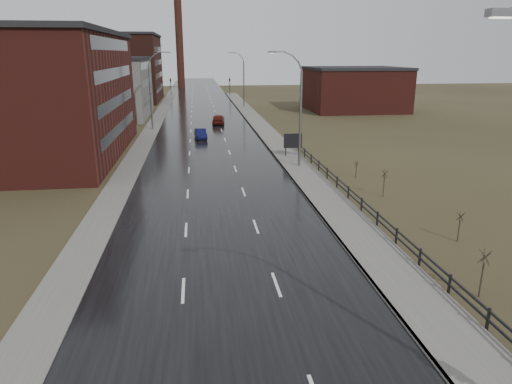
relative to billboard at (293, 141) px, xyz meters
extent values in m
cube|color=black|center=(-9.10, 19.30, -1.74)|extent=(14.00, 300.00, 0.06)
cube|color=#595651|center=(-0.50, -5.70, -1.68)|extent=(3.20, 180.00, 0.18)
cube|color=slate|center=(-2.02, -5.70, -1.68)|extent=(0.16, 180.00, 0.18)
cube|color=#595651|center=(-17.30, 19.30, -1.71)|extent=(2.40, 260.00, 0.12)
cube|color=#471914|center=(-30.10, 4.30, 4.73)|extent=(22.00, 28.00, 13.00)
cube|color=black|center=(-30.10, 4.30, 11.48)|extent=(22.44, 28.56, 0.50)
cube|color=black|center=(-19.12, 4.30, 1.23)|extent=(0.06, 22.40, 1.20)
cube|color=black|center=(-19.12, 4.30, 4.23)|extent=(0.06, 22.40, 1.20)
cube|color=black|center=(-19.12, 4.30, 7.23)|extent=(0.06, 22.40, 1.20)
cube|color=black|center=(-19.12, 4.30, 10.23)|extent=(0.06, 22.40, 1.20)
cube|color=slate|center=(-27.10, 37.30, 3.23)|extent=(16.00, 20.00, 10.00)
cube|color=black|center=(-27.10, 37.30, 8.48)|extent=(16.32, 20.40, 0.50)
cube|color=black|center=(-19.12, 37.30, 1.23)|extent=(0.06, 16.00, 1.20)
cube|color=black|center=(-19.12, 37.30, 4.23)|extent=(0.06, 16.00, 1.20)
cube|color=black|center=(-19.12, 37.30, 7.23)|extent=(0.06, 16.00, 1.20)
cube|color=#331611|center=(-32.10, 67.30, 5.73)|extent=(26.00, 24.00, 15.00)
cube|color=black|center=(-32.10, 67.30, 13.48)|extent=(26.52, 24.48, 0.50)
cube|color=black|center=(-19.12, 67.30, 1.23)|extent=(0.06, 19.20, 1.20)
cube|color=black|center=(-19.12, 67.30, 4.23)|extent=(0.06, 19.20, 1.20)
cube|color=black|center=(-19.12, 67.30, 7.23)|extent=(0.06, 19.20, 1.20)
cube|color=black|center=(-19.12, 67.30, 10.23)|extent=(0.06, 19.20, 1.20)
cube|color=#471914|center=(21.20, 41.30, 2.23)|extent=(18.00, 16.00, 8.00)
cube|color=black|center=(21.20, 41.30, 6.48)|extent=(18.36, 16.32, 0.50)
cylinder|color=#331611|center=(-15.10, 109.30, 13.23)|extent=(2.40, 2.40, 30.00)
cube|color=slate|center=(-3.56, -38.70, 10.19)|extent=(0.70, 0.28, 0.18)
cube|color=silver|center=(-3.56, -38.70, 10.09)|extent=(0.50, 0.20, 0.04)
cylinder|color=slate|center=(-0.30, -4.70, 2.98)|extent=(0.24, 0.24, 9.50)
cylinder|color=slate|center=(-0.47, -4.70, 8.13)|extent=(0.51, 0.14, 0.98)
cylinder|color=slate|center=(-0.94, -4.70, 8.85)|extent=(0.81, 0.14, 0.81)
cylinder|color=slate|center=(-1.66, -4.70, 9.32)|extent=(0.98, 0.14, 0.51)
cylinder|color=slate|center=(-2.50, -4.70, 9.49)|extent=(1.01, 0.14, 0.14)
cube|color=slate|center=(-3.19, -4.70, 9.44)|extent=(0.70, 0.28, 0.18)
cube|color=silver|center=(-3.19, -4.70, 9.34)|extent=(0.50, 0.20, 0.04)
cylinder|color=slate|center=(-17.10, 21.30, 2.98)|extent=(0.24, 0.24, 9.50)
cylinder|color=slate|center=(-16.93, 21.30, 8.13)|extent=(0.51, 0.14, 0.98)
cylinder|color=slate|center=(-16.46, 21.30, 8.85)|extent=(0.81, 0.14, 0.81)
cylinder|color=slate|center=(-15.74, 21.30, 9.32)|extent=(0.98, 0.14, 0.51)
cylinder|color=slate|center=(-14.90, 21.30, 9.49)|extent=(1.01, 0.14, 0.14)
cube|color=slate|center=(-14.21, 21.30, 9.44)|extent=(0.70, 0.28, 0.18)
cube|color=silver|center=(-14.21, 21.30, 9.34)|extent=(0.50, 0.20, 0.04)
cylinder|color=slate|center=(-0.30, 49.30, 2.98)|extent=(0.24, 0.24, 9.50)
cylinder|color=slate|center=(-0.47, 49.30, 8.13)|extent=(0.51, 0.14, 0.98)
cylinder|color=slate|center=(-0.94, 49.30, 8.85)|extent=(0.81, 0.14, 0.81)
cylinder|color=slate|center=(-1.66, 49.30, 9.32)|extent=(0.98, 0.14, 0.51)
cylinder|color=slate|center=(-2.50, 49.30, 9.49)|extent=(1.01, 0.14, 0.14)
cube|color=slate|center=(-3.19, 49.30, 9.44)|extent=(0.70, 0.28, 0.18)
cube|color=silver|center=(-3.19, 49.30, 9.34)|extent=(0.50, 0.20, 0.04)
cube|color=black|center=(1.20, -33.70, -1.22)|extent=(0.10, 0.10, 1.10)
cube|color=black|center=(1.20, -30.70, -1.22)|extent=(0.10, 0.10, 1.10)
cube|color=black|center=(1.20, -27.70, -1.22)|extent=(0.10, 0.10, 1.10)
cube|color=black|center=(1.20, -24.70, -1.22)|extent=(0.10, 0.10, 1.10)
cube|color=black|center=(1.20, -21.70, -1.22)|extent=(0.10, 0.10, 1.10)
cube|color=black|center=(1.20, -18.70, -1.22)|extent=(0.10, 0.10, 1.10)
cube|color=black|center=(1.20, -15.70, -1.22)|extent=(0.10, 0.10, 1.10)
cube|color=black|center=(1.20, -12.70, -1.22)|extent=(0.10, 0.10, 1.10)
cube|color=black|center=(1.20, -9.70, -1.22)|extent=(0.10, 0.10, 1.10)
cube|color=black|center=(1.20, -6.70, -1.22)|extent=(0.10, 0.10, 1.10)
cube|color=black|center=(1.20, -3.70, -1.22)|extent=(0.10, 0.10, 1.10)
cube|color=black|center=(1.20, -0.70, -1.22)|extent=(0.10, 0.10, 1.10)
cube|color=black|center=(1.20, 2.30, -1.22)|extent=(0.10, 0.10, 1.10)
cube|color=black|center=(1.20, -22.20, -0.82)|extent=(0.08, 53.00, 0.10)
cube|color=black|center=(1.20, -22.20, -1.22)|extent=(0.08, 53.00, 0.10)
cylinder|color=#382D23|center=(2.56, -31.04, -0.87)|extent=(0.08, 0.08, 1.79)
cylinder|color=#382D23|center=(2.61, -31.04, 0.29)|extent=(0.04, 0.60, 0.71)
cylinder|color=#382D23|center=(2.58, -31.00, 0.29)|extent=(0.57, 0.23, 0.72)
cylinder|color=#382D23|center=(2.52, -31.01, 0.29)|extent=(0.34, 0.51, 0.72)
cylinder|color=#382D23|center=(2.52, -31.07, 0.29)|extent=(0.34, 0.51, 0.72)
cylinder|color=#382D23|center=(2.58, -31.09, 0.29)|extent=(0.57, 0.23, 0.72)
cylinder|color=#382D23|center=(5.21, -24.66, -1.07)|extent=(0.08, 0.08, 1.41)
cylinder|color=#382D23|center=(5.26, -24.66, -0.15)|extent=(0.04, 0.48, 0.56)
cylinder|color=#382D23|center=(5.22, -24.62, -0.15)|extent=(0.46, 0.19, 0.57)
cylinder|color=#382D23|center=(5.17, -24.64, -0.15)|extent=(0.28, 0.41, 0.58)
cylinder|color=#382D23|center=(5.17, -24.69, -0.15)|extent=(0.28, 0.41, 0.58)
cylinder|color=#382D23|center=(5.22, -24.71, -0.15)|extent=(0.46, 0.19, 0.57)
cylinder|color=#382D23|center=(4.28, -15.25, -0.95)|extent=(0.08, 0.08, 1.65)
cylinder|color=#382D23|center=(4.33, -15.25, 0.12)|extent=(0.04, 0.56, 0.65)
cylinder|color=#382D23|center=(4.30, -15.20, 0.12)|extent=(0.53, 0.21, 0.66)
cylinder|color=#382D23|center=(4.24, -15.22, 0.12)|extent=(0.32, 0.47, 0.67)
cylinder|color=#382D23|center=(4.24, -15.28, 0.12)|extent=(0.32, 0.47, 0.67)
cylinder|color=#382D23|center=(4.30, -15.30, 0.12)|extent=(0.53, 0.21, 0.66)
cylinder|color=#382D23|center=(4.08, -9.30, -1.19)|extent=(0.08, 0.08, 1.16)
cylinder|color=#382D23|center=(4.13, -9.30, -0.44)|extent=(0.04, 0.40, 0.47)
cylinder|color=#382D23|center=(4.10, -9.25, -0.44)|extent=(0.38, 0.16, 0.47)
cylinder|color=#382D23|center=(4.04, -9.27, -0.44)|extent=(0.24, 0.34, 0.48)
cylinder|color=#382D23|center=(4.04, -9.33, -0.44)|extent=(0.24, 0.34, 0.48)
cylinder|color=#382D23|center=(4.10, -9.34, -0.44)|extent=(0.38, 0.16, 0.47)
cube|color=black|center=(-0.78, 0.06, -0.87)|extent=(0.10, 0.10, 1.80)
cube|color=black|center=(0.78, 0.06, -0.87)|extent=(0.10, 0.10, 1.80)
cube|color=silver|center=(0.00, 0.01, 0.09)|extent=(1.95, 0.08, 1.51)
cube|color=black|center=(0.00, -0.04, 0.09)|extent=(2.05, 0.04, 1.61)
cylinder|color=black|center=(-17.10, 79.30, 0.83)|extent=(0.16, 0.16, 5.20)
imported|color=black|center=(-17.10, 79.30, 2.98)|extent=(0.58, 2.73, 1.10)
sphere|color=#FF190C|center=(-17.10, 79.15, 3.28)|extent=(0.18, 0.18, 0.18)
cylinder|color=black|center=(-1.10, 79.30, 0.83)|extent=(0.16, 0.16, 5.20)
imported|color=black|center=(-1.10, 79.30, 2.98)|extent=(0.58, 2.73, 1.10)
sphere|color=#FF190C|center=(-1.10, 79.15, 3.28)|extent=(0.18, 0.18, 0.18)
imported|color=#0B0E37|center=(-10.00, 12.41, -1.09)|extent=(1.76, 4.21, 1.35)
imported|color=#4D130C|center=(-6.95, 25.54, -0.96)|extent=(2.30, 4.91, 1.63)
camera|label=1|loc=(-10.43, -48.80, 9.33)|focal=32.00mm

